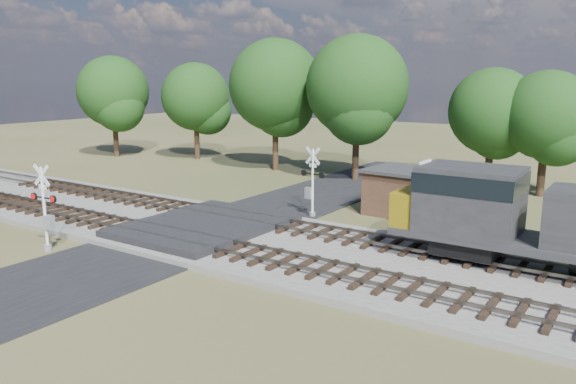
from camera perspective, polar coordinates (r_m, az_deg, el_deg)
The scene contains 10 objects.
ground at distance 31.05m, azimuth -9.05°, elevation -4.33°, with size 160.00×160.00×0.00m, color #3E4524.
ballast_bed at distance 25.97m, azimuth 8.29°, elevation -7.15°, with size 140.00×10.00×0.30m, color gray.
road at distance 31.04m, azimuth -9.05°, elevation -4.26°, with size 7.00×60.00×0.08m, color black.
crossing_panel at distance 31.32m, azimuth -8.45°, elevation -3.58°, with size 7.00×9.00×0.62m, color #262628.
track_near at distance 27.50m, azimuth -7.11°, elevation -5.48°, with size 140.00×2.60×0.33m.
track_far at distance 31.29m, azimuth -1.11°, elevation -3.28°, with size 140.00×2.60×0.33m.
crossing_signal_near at distance 29.92m, azimuth -23.35°, elevation -2.20°, with size 1.75×0.40×4.34m.
crossing_signal_far at distance 34.20m, azimuth 2.39°, elevation 0.40°, with size 1.75×0.41×4.35m.
equipment_shed at distance 35.86m, azimuth 11.64°, elevation 0.11°, with size 4.49×4.49×2.87m.
treeline at distance 45.16m, azimuth 12.81°, elevation 9.28°, with size 79.47×10.64×11.90m.
Camera 1 is at (20.46, -21.78, 8.44)m, focal length 35.00 mm.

